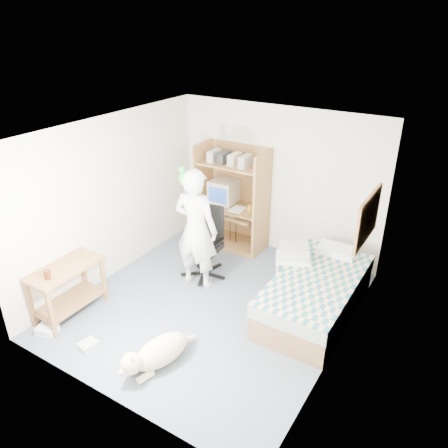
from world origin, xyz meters
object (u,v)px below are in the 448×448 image
at_px(office_chair, 206,251).
at_px(person, 196,230).
at_px(printer_cart, 292,269).
at_px(computer_hutch, 233,202).
at_px(side_desk, 67,284).
at_px(dog, 157,353).
at_px(bed, 316,294).

xyz_separation_m(office_chair, person, (0.05, -0.31, 0.53)).
relative_size(person, printer_cart, 3.02).
relative_size(office_chair, person, 0.60).
xyz_separation_m(computer_hutch, printer_cart, (1.52, -0.84, -0.42)).
bearing_deg(person, office_chair, -84.55).
bearing_deg(side_desk, person, 55.45).
relative_size(person, dog, 1.72).
distance_m(bed, printer_cart, 0.57).
distance_m(bed, dog, 2.30).
height_order(computer_hutch, side_desk, computer_hutch).
bearing_deg(person, dog, 104.82).
distance_m(computer_hutch, printer_cart, 1.79).
bearing_deg(bed, side_desk, -147.50).
bearing_deg(computer_hutch, bed, -29.29).
height_order(bed, printer_cart, bed).
distance_m(computer_hutch, office_chair, 1.18).
distance_m(computer_hutch, person, 1.42).
xyz_separation_m(person, printer_cart, (1.31, 0.56, -0.53)).
bearing_deg(office_chair, side_desk, -123.06).
xyz_separation_m(person, dog, (0.59, -1.67, -0.75)).
height_order(dog, printer_cart, printer_cart).
distance_m(bed, office_chair, 1.85).
bearing_deg(side_desk, dog, -4.76).
distance_m(side_desk, office_chair, 2.10).
relative_size(dog, printer_cart, 1.76).
xyz_separation_m(bed, office_chair, (-1.85, 0.03, 0.11)).
xyz_separation_m(bed, person, (-1.79, -0.28, 0.64)).
relative_size(computer_hutch, person, 0.97).
height_order(person, dog, person).
distance_m(office_chair, person, 0.62).
bearing_deg(side_desk, printer_cart, 41.49).
bearing_deg(side_desk, office_chair, 61.50).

